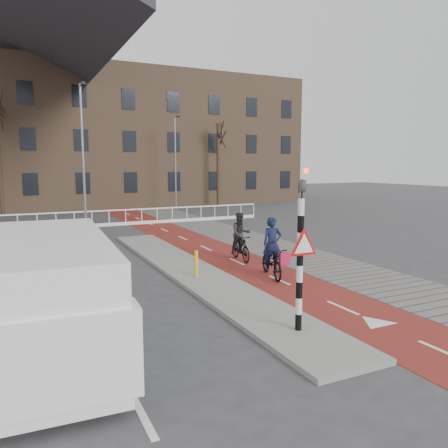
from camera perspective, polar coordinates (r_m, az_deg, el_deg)
name	(u,v)px	position (r m, az deg, el deg)	size (l,w,h in m)	color
ground	(273,305)	(11.88, 6.41, -10.45)	(120.00, 120.00, 0.00)	#38383A
bike_lane	(190,241)	(21.26, -4.49, -2.25)	(2.50, 60.00, 0.01)	maroon
sidewalk	(241,237)	(22.41, 2.21, -1.72)	(3.00, 60.00, 0.01)	slate
curb_island	(193,272)	(15.00, -4.06, -6.30)	(1.80, 16.00, 0.12)	gray
traffic_signal	(301,246)	(9.43, 10.00, -2.84)	(0.80, 0.80, 3.68)	black
bollard	(196,263)	(14.21, -3.64, -5.14)	(0.12, 0.12, 0.82)	yellow
cyclist_near	(272,257)	(14.50, 6.31, -4.32)	(1.10, 2.01, 1.99)	black
cyclist_far	(241,241)	(16.83, 2.17, -2.22)	(0.84, 1.76, 1.87)	black
van	(47,295)	(9.05, -22.07, -8.63)	(2.46, 5.58, 2.35)	white
railing	(37,225)	(26.78, -23.20, -0.13)	(28.00, 0.10, 0.99)	silver
townhouse_row	(49,117)	(41.85, -21.91, 12.89)	(46.00, 10.00, 15.90)	#7F6047
tree_right	(218,165)	(38.68, -0.76, 7.68)	(0.28, 0.28, 7.24)	black
streetlight_near	(83,162)	(23.16, -17.90, 7.68)	(0.12, 0.12, 7.62)	slate
streetlight_right	(175,163)	(35.71, -6.37, 7.86)	(0.12, 0.12, 7.54)	slate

